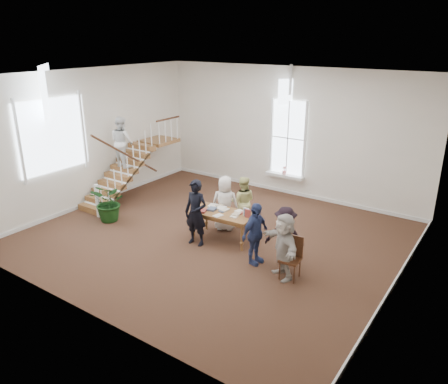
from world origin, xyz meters
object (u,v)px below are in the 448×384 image
Objects in this scene: library_table at (223,215)px; police_officer at (196,213)px; person_yellow at (243,202)px; floor_plant at (110,202)px; woman_cluster_b at (285,235)px; woman_cluster_c at (284,246)px; elderly_woman at (225,203)px; side_chair at (292,255)px; woman_cluster_a at (255,234)px.

library_table is 0.81m from police_officer.
police_officer is at bearing 49.28° from person_yellow.
person_yellow is at bearing 87.61° from library_table.
woman_cluster_b is at bearing 6.99° from floor_plant.
library_table is 2.50m from woman_cluster_c.
elderly_woman is 1.33× the size of floor_plant.
floor_plant is at bearing 177.16° from side_chair.
woman_cluster_c is at bearing 112.57° from person_yellow.
elderly_woman is 1.09× the size of woman_cluster_b.
woman_cluster_a is at bearing 121.94° from elderly_woman.
elderly_woman reaches higher than woman_cluster_a.
woman_cluster_a is at bearing -155.74° from woman_cluster_c.
floor_plant is at bearing -178.85° from police_officer.
side_chair is (2.84, -1.34, -0.24)m from elderly_woman.
floor_plant reaches higher than library_table.
woman_cluster_b is 0.93× the size of woman_cluster_c.
person_yellow is at bearing -57.75° from woman_cluster_b.
woman_cluster_a reaches higher than person_yellow.
woman_cluster_c is at bearing -7.94° from police_officer.
library_table is 1.12× the size of woman_cluster_c.
woman_cluster_a is at bearing 2.76° from floor_plant.
police_officer is 3.20m from floor_plant.
person_yellow is 2.30m from woman_cluster_a.
elderly_woman reaches higher than floor_plant.
elderly_woman is 1.58× the size of side_chair.
police_officer is at bearing 4.65° from floor_plant.
police_officer reaches higher than floor_plant.
police_officer is 2.96m from side_chair.
police_officer is 1.19× the size of person_yellow.
side_chair is (1.06, -0.07, -0.23)m from woman_cluster_a.
police_officer reaches higher than woman_cluster_a.
woman_cluster_c is at bearing -95.80° from woman_cluster_a.
library_table is at bearing -163.54° from woman_cluster_c.
library_table is 1.59m from woman_cluster_a.
police_officer is 1.80m from person_yellow.
woman_cluster_c is (0.30, -0.65, 0.06)m from woman_cluster_b.
person_yellow is 1.27× the size of floor_plant.
woman_cluster_b is at bearing 151.56° from woman_cluster_c.
floor_plant is (-3.17, -0.26, -0.31)m from police_officer.
side_chair is at bearing 75.02° from woman_cluster_c.
police_officer reaches higher than woman_cluster_c.
woman_cluster_a is at bearing -3.97° from police_officer.
elderly_woman is at bearing 150.34° from side_chair.
woman_cluster_a is 1.00× the size of woman_cluster_c.
woman_cluster_a is 0.92m from woman_cluster_c.
elderly_woman is 2.51m from woman_cluster_b.
police_officer is 1.13× the size of elderly_woman.
woman_cluster_c is (0.90, -0.20, 0.00)m from woman_cluster_a.
elderly_woman reaches higher than side_chair.
library_table is 0.98× the size of police_officer.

